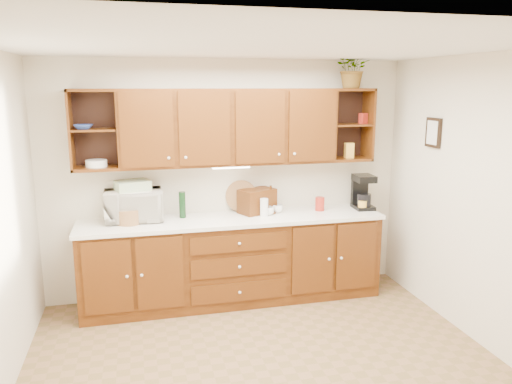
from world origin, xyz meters
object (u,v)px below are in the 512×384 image
microwave (134,205)px  potted_plant (353,68)px  bread_box (257,201)px  coffee_maker (363,192)px

microwave → potted_plant: potted_plant is taller
microwave → bread_box: microwave is taller
microwave → potted_plant: 2.77m
coffee_maker → potted_plant: 1.39m
bread_box → microwave: bearing=156.3°
potted_plant → microwave: bearing=179.3°
microwave → bread_box: size_ratio=1.52×
microwave → bread_box: (1.32, 0.01, -0.03)m
bread_box → potted_plant: 1.79m
coffee_maker → potted_plant: bearing=167.1°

